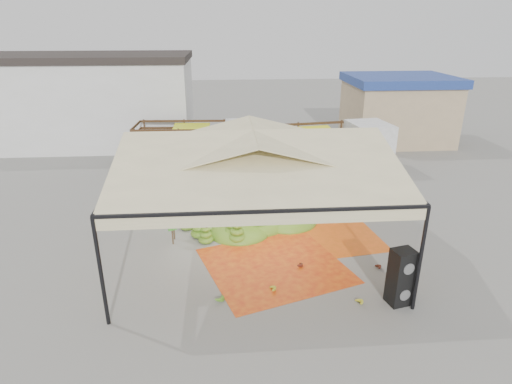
{
  "coord_description": "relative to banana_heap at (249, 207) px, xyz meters",
  "views": [
    {
      "loc": [
        -0.92,
        -13.15,
        7.18
      ],
      "look_at": [
        0.2,
        1.5,
        1.3
      ],
      "focal_mm": 30.0,
      "sensor_mm": 36.0,
      "label": 1
    }
  ],
  "objects": [
    {
      "name": "hand_yellow_b",
      "position": [
        0.32,
        -4.67,
        -0.5
      ],
      "size": [
        0.47,
        0.41,
        0.19
      ],
      "primitive_type": "ellipsoid",
      "rotation": [
        0.0,
        0.0,
        0.15
      ],
      "color": "gold",
      "rests_on": "ground"
    },
    {
      "name": "building_white",
      "position": [
        -9.96,
        12.23,
        2.11
      ],
      "size": [
        14.3,
        6.3,
        5.4
      ],
      "color": "silver",
      "rests_on": "ground"
    },
    {
      "name": "building_tan",
      "position": [
        10.04,
        11.23,
        1.47
      ],
      "size": [
        6.3,
        5.3,
        4.1
      ],
      "color": "tan",
      "rests_on": "ground"
    },
    {
      "name": "speaker_stack",
      "position": [
        3.74,
        -5.47,
        0.21
      ],
      "size": [
        0.69,
        0.64,
        1.62
      ],
      "rotation": [
        0.0,
        0.0,
        0.24
      ],
      "color": "black",
      "rests_on": "ground"
    },
    {
      "name": "banana_leaves",
      "position": [
        -2.69,
        -1.53,
        -0.6
      ],
      "size": [
        0.96,
        1.36,
        3.7
      ],
      "primitive_type": null,
      "color": "#207820",
      "rests_on": "ground"
    },
    {
      "name": "hanging_bunches",
      "position": [
        -0.66,
        -2.46,
        2.02
      ],
      "size": [
        4.74,
        0.24,
        0.2
      ],
      "color": "#4B841B",
      "rests_on": "ground"
    },
    {
      "name": "hand_red_b",
      "position": [
        3.74,
        -3.74,
        -0.51
      ],
      "size": [
        0.4,
        0.34,
        0.17
      ],
      "primitive_type": "ellipsoid",
      "rotation": [
        0.0,
        0.0,
        0.07
      ],
      "color": "#581914",
      "rests_on": "ground"
    },
    {
      "name": "tarp_right",
      "position": [
        2.53,
        -1.06,
        -0.59
      ],
      "size": [
        4.33,
        4.49,
        0.01
      ],
      "primitive_type": "cube",
      "rotation": [
        0.0,
        0.0,
        0.15
      ],
      "color": "#ED5A16",
      "rests_on": "ground"
    },
    {
      "name": "truck_right",
      "position": [
        4.29,
        5.62,
        0.87
      ],
      "size": [
        7.23,
        3.31,
        2.39
      ],
      "rotation": [
        0.0,
        0.0,
        0.14
      ],
      "color": "#473117",
      "rests_on": "ground"
    },
    {
      "name": "vendor",
      "position": [
        2.33,
        3.24,
        0.2
      ],
      "size": [
        0.6,
        0.41,
        1.6
      ],
      "primitive_type": "imported",
      "rotation": [
        0.0,
        0.0,
        3.19
      ],
      "color": "gray",
      "rests_on": "ground"
    },
    {
      "name": "hand_red_a",
      "position": [
        1.33,
        -3.41,
        -0.51
      ],
      "size": [
        0.49,
        0.45,
        0.18
      ],
      "primitive_type": "ellipsoid",
      "rotation": [
        0.0,
        0.0,
        -0.43
      ],
      "color": "#5D1915",
      "rests_on": "ground"
    },
    {
      "name": "hand_green",
      "position": [
        -1.18,
        -4.98,
        -0.49
      ],
      "size": [
        0.6,
        0.57,
        0.21
      ],
      "primitive_type": "ellipsoid",
      "rotation": [
        0.0,
        0.0,
        -0.55
      ],
      "color": "#417618",
      "rests_on": "ground"
    },
    {
      "name": "canopy_tent",
      "position": [
        0.04,
        -1.77,
        2.7
      ],
      "size": [
        8.1,
        8.1,
        4.0
      ],
      "color": "black",
      "rests_on": "ground"
    },
    {
      "name": "ground",
      "position": [
        0.04,
        -1.77,
        -0.6
      ],
      "size": [
        90.0,
        90.0,
        0.0
      ],
      "primitive_type": "plane",
      "color": "slate",
      "rests_on": "ground"
    },
    {
      "name": "tarp_left",
      "position": [
        0.6,
        -3.31,
        -0.59
      ],
      "size": [
        5.1,
        4.97,
        0.01
      ],
      "primitive_type": "cube",
      "rotation": [
        0.0,
        0.0,
        0.33
      ],
      "color": "orange",
      "rests_on": "ground"
    },
    {
      "name": "hand_yellow_a",
      "position": [
        2.62,
        -5.47,
        -0.51
      ],
      "size": [
        0.46,
        0.41,
        0.18
      ],
      "primitive_type": "ellipsoid",
      "rotation": [
        0.0,
        0.0,
        0.23
      ],
      "color": "gold",
      "rests_on": "ground"
    },
    {
      "name": "banana_heap",
      "position": [
        0.0,
        0.0,
        0.0
      ],
      "size": [
        6.08,
        5.2,
        1.2
      ],
      "primitive_type": "ellipsoid",
      "rotation": [
        0.0,
        0.0,
        -0.11
      ],
      "color": "#497F1A",
      "rests_on": "ground"
    },
    {
      "name": "truck_left",
      "position": [
        -2.04,
        7.49,
        0.76
      ],
      "size": [
        6.55,
        2.53,
        2.21
      ],
      "rotation": [
        0.0,
        0.0,
        -0.05
      ],
      "color": "#51321B",
      "rests_on": "ground"
    }
  ]
}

